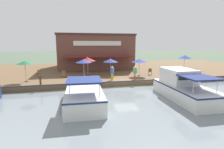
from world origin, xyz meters
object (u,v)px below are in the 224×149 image
person_near_entrance (135,71)px  patio_umbrella_by_entrance (185,57)px  patio_umbrella_mid_patio_right (88,59)px  mooring_post (40,81)px  cafe_chair_back_row_seat (64,74)px  patio_umbrella_mid_patio_left (25,63)px  cafe_chair_mid_patio (39,73)px  cafe_chair_facing_river (150,71)px  motorboat_nearest_quay (180,86)px  motorboat_mid_row (84,94)px  patio_umbrella_near_quay_edge (84,61)px  person_mid_patio (112,71)px  patio_umbrella_far_corner (111,60)px  patio_umbrella_back_row (139,60)px  cafe_chair_under_first_umbrella (196,72)px  tree_downstream_bank (78,44)px  waterfront_restaurant (94,51)px

person_near_entrance → patio_umbrella_by_entrance: bearing=113.3°
patio_umbrella_mid_patio_right → mooring_post: patio_umbrella_mid_patio_right is taller
patio_umbrella_by_entrance → cafe_chair_back_row_seat: 17.84m
patio_umbrella_mid_patio_left → cafe_chair_mid_patio: size_ratio=2.77×
patio_umbrella_mid_patio_left → mooring_post: patio_umbrella_mid_patio_left is taller
cafe_chair_facing_river → motorboat_nearest_quay: motorboat_nearest_quay is taller
motorboat_mid_row → patio_umbrella_near_quay_edge: bearing=175.4°
person_mid_patio → patio_umbrella_by_entrance: bearing=106.9°
patio_umbrella_near_quay_edge → patio_umbrella_far_corner: 4.51m
cafe_chair_mid_patio → motorboat_nearest_quay: bearing=52.4°
patio_umbrella_mid_patio_left → patio_umbrella_back_row: 13.67m
motorboat_nearest_quay → patio_umbrella_near_quay_edge: bearing=-130.5°
cafe_chair_back_row_seat → person_mid_patio: person_mid_patio is taller
patio_umbrella_far_corner → person_mid_patio: (3.23, -0.54, -0.98)m
patio_umbrella_by_entrance → cafe_chair_facing_river: bearing=-76.6°
mooring_post → motorboat_nearest_quay: bearing=67.8°
patio_umbrella_by_entrance → cafe_chair_under_first_umbrella: (3.39, -0.61, -1.76)m
cafe_chair_mid_patio → person_mid_patio: 9.76m
mooring_post → patio_umbrella_mid_patio_left: bearing=-140.7°
cafe_chair_mid_patio → person_mid_patio: size_ratio=0.53×
cafe_chair_back_row_seat → cafe_chair_mid_patio: (-1.43, -3.16, 0.00)m
person_mid_patio → tree_downstream_bank: bearing=-168.5°
patio_umbrella_back_row → cafe_chair_mid_patio: bearing=-100.8°
patio_umbrella_far_corner → patio_umbrella_back_row: size_ratio=0.99×
cafe_chair_mid_patio → motorboat_nearest_quay: 17.06m
tree_downstream_bank → cafe_chair_mid_patio: bearing=-27.2°
patio_umbrella_near_quay_edge → person_near_entrance: patio_umbrella_near_quay_edge is taller
cafe_chair_mid_patio → cafe_chair_facing_river: size_ratio=1.00×
cafe_chair_back_row_seat → cafe_chair_facing_river: (0.69, 11.42, 0.00)m
waterfront_restaurant → patio_umbrella_back_row: 11.38m
cafe_chair_facing_river → person_near_entrance: (2.59, -3.19, 0.52)m
waterfront_restaurant → motorboat_mid_row: waterfront_restaurant is taller
patio_umbrella_by_entrance → person_near_entrance: size_ratio=1.58×
cafe_chair_under_first_umbrella → cafe_chair_facing_river: size_ratio=1.00×
cafe_chair_mid_patio → person_near_entrance: (4.72, 11.39, 0.52)m
cafe_chair_facing_river → patio_umbrella_back_row: bearing=-79.4°
patio_umbrella_back_row → cafe_chair_back_row_seat: bearing=-96.0°
patio_umbrella_mid_patio_right → motorboat_nearest_quay: bearing=36.3°
patio_umbrella_near_quay_edge → patio_umbrella_far_corner: bearing=124.0°
patio_umbrella_back_row → patio_umbrella_mid_patio_right: bearing=-105.9°
patio_umbrella_by_entrance → patio_umbrella_back_row: patio_umbrella_by_entrance is taller
mooring_post → tree_downstream_bank: 17.31m
cafe_chair_back_row_seat → person_near_entrance: 8.88m
person_near_entrance → tree_downstream_bank: (-15.68, -5.77, 3.09)m
motorboat_mid_row → tree_downstream_bank: 21.28m
patio_umbrella_by_entrance → waterfront_restaurant: bearing=-124.1°
cafe_chair_mid_patio → person_near_entrance: size_ratio=0.53×
cafe_chair_under_first_umbrella → person_near_entrance: size_ratio=0.53×
motorboat_mid_row → mooring_post: size_ratio=7.73×
person_mid_patio → person_near_entrance: 2.69m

